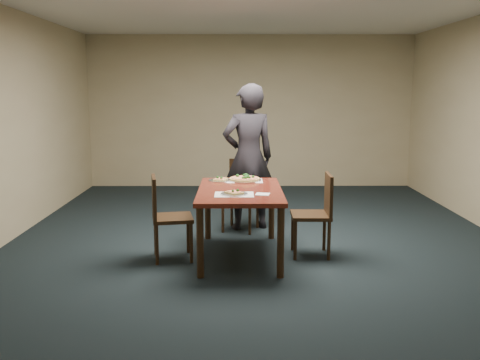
{
  "coord_description": "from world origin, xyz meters",
  "views": [
    {
      "loc": [
        -0.25,
        -6.0,
        1.82
      ],
      "look_at": [
        -0.22,
        -0.32,
        0.85
      ],
      "focal_mm": 40.0,
      "sensor_mm": 36.0,
      "label": 1
    }
  ],
  "objects_px": {
    "diner": "(248,157)",
    "slice_plate_near": "(234,193)",
    "dining_table": "(240,197)",
    "chair_right": "(318,210)",
    "chair_far": "(242,190)",
    "chair_left": "(165,213)",
    "pizza_pan": "(245,179)",
    "slice_plate_far": "(220,180)"
  },
  "relations": [
    {
      "from": "diner",
      "to": "slice_plate_far",
      "type": "bearing_deg",
      "value": 46.36
    },
    {
      "from": "chair_far",
      "to": "chair_right",
      "type": "relative_size",
      "value": 1.0
    },
    {
      "from": "dining_table",
      "to": "diner",
      "type": "bearing_deg",
      "value": 84.48
    },
    {
      "from": "dining_table",
      "to": "pizza_pan",
      "type": "xyz_separation_m",
      "value": [
        0.06,
        0.53,
        0.12
      ]
    },
    {
      "from": "chair_right",
      "to": "diner",
      "type": "relative_size",
      "value": 0.48
    },
    {
      "from": "chair_right",
      "to": "diner",
      "type": "bearing_deg",
      "value": -146.48
    },
    {
      "from": "chair_far",
      "to": "pizza_pan",
      "type": "xyz_separation_m",
      "value": [
        0.02,
        -0.64,
        0.26
      ]
    },
    {
      "from": "dining_table",
      "to": "chair_left",
      "type": "relative_size",
      "value": 1.65
    },
    {
      "from": "chair_far",
      "to": "chair_left",
      "type": "relative_size",
      "value": 1.0
    },
    {
      "from": "dining_table",
      "to": "chair_right",
      "type": "bearing_deg",
      "value": 1.51
    },
    {
      "from": "dining_table",
      "to": "chair_right",
      "type": "distance_m",
      "value": 0.87
    },
    {
      "from": "chair_far",
      "to": "diner",
      "type": "distance_m",
      "value": 0.44
    },
    {
      "from": "chair_far",
      "to": "diner",
      "type": "relative_size",
      "value": 0.48
    },
    {
      "from": "chair_left",
      "to": "slice_plate_near",
      "type": "distance_m",
      "value": 0.81
    },
    {
      "from": "chair_far",
      "to": "slice_plate_near",
      "type": "xyz_separation_m",
      "value": [
        -0.1,
        -1.47,
        0.25
      ]
    },
    {
      "from": "slice_plate_far",
      "to": "chair_right",
      "type": "bearing_deg",
      "value": -25.01
    },
    {
      "from": "diner",
      "to": "pizza_pan",
      "type": "bearing_deg",
      "value": 68.87
    },
    {
      "from": "diner",
      "to": "slice_plate_far",
      "type": "distance_m",
      "value": 0.77
    },
    {
      "from": "slice_plate_near",
      "to": "slice_plate_far",
      "type": "distance_m",
      "value": 0.85
    },
    {
      "from": "chair_left",
      "to": "diner",
      "type": "relative_size",
      "value": 0.48
    },
    {
      "from": "chair_left",
      "to": "chair_right",
      "type": "relative_size",
      "value": 1.0
    },
    {
      "from": "chair_right",
      "to": "slice_plate_far",
      "type": "xyz_separation_m",
      "value": [
        -1.08,
        0.51,
        0.25
      ]
    },
    {
      "from": "chair_left",
      "to": "slice_plate_near",
      "type": "height_order",
      "value": "chair_left"
    },
    {
      "from": "dining_table",
      "to": "chair_far",
      "type": "bearing_deg",
      "value": 88.2
    },
    {
      "from": "chair_right",
      "to": "slice_plate_near",
      "type": "distance_m",
      "value": 1.0
    },
    {
      "from": "dining_table",
      "to": "slice_plate_near",
      "type": "bearing_deg",
      "value": -101.42
    },
    {
      "from": "dining_table",
      "to": "chair_left",
      "type": "height_order",
      "value": "chair_left"
    },
    {
      "from": "pizza_pan",
      "to": "slice_plate_near",
      "type": "bearing_deg",
      "value": -98.2
    },
    {
      "from": "dining_table",
      "to": "slice_plate_near",
      "type": "relative_size",
      "value": 5.36
    },
    {
      "from": "chair_left",
      "to": "chair_far",
      "type": "bearing_deg",
      "value": -44.11
    },
    {
      "from": "chair_right",
      "to": "diner",
      "type": "xyz_separation_m",
      "value": [
        -0.74,
        1.17,
        0.43
      ]
    },
    {
      "from": "diner",
      "to": "dining_table",
      "type": "bearing_deg",
      "value": 68.22
    },
    {
      "from": "chair_right",
      "to": "slice_plate_near",
      "type": "xyz_separation_m",
      "value": [
        -0.92,
        -0.32,
        0.25
      ]
    },
    {
      "from": "dining_table",
      "to": "slice_plate_far",
      "type": "height_order",
      "value": "slice_plate_far"
    },
    {
      "from": "dining_table",
      "to": "chair_right",
      "type": "height_order",
      "value": "chair_right"
    },
    {
      "from": "chair_right",
      "to": "diner",
      "type": "height_order",
      "value": "diner"
    },
    {
      "from": "diner",
      "to": "slice_plate_far",
      "type": "height_order",
      "value": "diner"
    },
    {
      "from": "chair_far",
      "to": "pizza_pan",
      "type": "height_order",
      "value": "chair_far"
    },
    {
      "from": "dining_table",
      "to": "pizza_pan",
      "type": "height_order",
      "value": "pizza_pan"
    },
    {
      "from": "diner",
      "to": "slice_plate_near",
      "type": "bearing_deg",
      "value": 67.02
    },
    {
      "from": "dining_table",
      "to": "slice_plate_near",
      "type": "height_order",
      "value": "slice_plate_near"
    },
    {
      "from": "chair_right",
      "to": "chair_left",
      "type": "bearing_deg",
      "value": -84.27
    }
  ]
}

